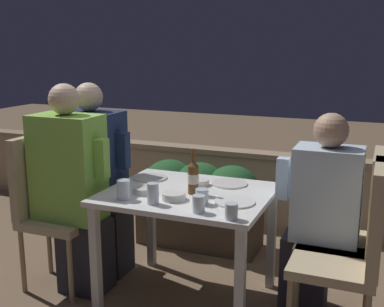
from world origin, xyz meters
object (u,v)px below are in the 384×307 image
Objects in this scene: person_blue_shirt at (319,216)px; chair_left_far at (72,186)px; chair_left_near at (48,197)px; chair_right_near at (357,242)px; person_navy_jumper at (96,179)px; beer_bottle at (193,177)px; person_green_blouse at (73,189)px; chair_right_far at (358,223)px.

chair_left_far is at bearing 179.42° from person_blue_shirt.
chair_left_near is 1.90m from chair_right_near.
beer_bottle is (0.79, -0.18, 0.14)m from person_navy_jumper.
chair_left_near is 0.22m from person_green_blouse.
chair_left_far is 0.22m from person_navy_jumper.
chair_right_far is at bearing -0.51° from chair_left_far.
beer_bottle is (0.97, 0.11, 0.21)m from chair_left_near.
chair_right_near is (1.90, -0.01, 0.00)m from chair_left_near.
person_green_blouse is at bearing -51.84° from chair_left_far.
chair_left_near is 1.00× the size of chair_left_far.
chair_right_near and chair_right_far have the same top height.
person_blue_shirt is at bearing 9.10° from chair_left_near.
person_navy_jumper is 1.10× the size of person_blue_shirt.
beer_bottle is at bearing -10.18° from chair_left_far.
chair_right_far reaches higher than beer_bottle.
chair_right_far is (1.91, -0.02, 0.00)m from chair_left_far.
person_green_blouse is 1.33× the size of chair_left_far.
person_green_blouse reaches higher than chair_right_far.
person_green_blouse reaches higher than chair_right_near.
chair_left_near is 1.00× the size of chair_right_far.
person_navy_jumper reaches higher than chair_right_far.
chair_right_near is at bearing -8.66° from chair_left_far.
chair_left_far is at bearing 169.82° from beer_bottle.
person_green_blouse is 0.37m from chair_left_far.
chair_right_far is (1.68, 0.27, -0.08)m from person_green_blouse.
person_navy_jumper is 0.82m from beer_bottle.
person_green_blouse reaches higher than beer_bottle.
person_navy_jumper reaches higher than chair_left_near.
chair_right_far is at bearing -0.00° from person_blue_shirt.
person_blue_shirt is at bearing 128.90° from chair_right_near.
person_blue_shirt is 0.75m from beer_bottle.
person_blue_shirt reaches higher than chair_right_near.
chair_left_far is 0.76× the size of person_navy_jumper.
chair_right_near is at bearing -51.10° from person_blue_shirt.
person_blue_shirt is at bearing -0.66° from person_navy_jumper.
beer_bottle is at bearing -170.01° from chair_right_far.
chair_right_far is at bearing 8.10° from chair_left_near.
person_green_blouse is at bearing -86.21° from person_navy_jumper.
chair_right_near is 3.72× the size of beer_bottle.
beer_bottle is (-0.93, 0.11, 0.21)m from chair_right_near.
person_blue_shirt is (1.47, 0.27, -0.06)m from person_green_blouse.
person_green_blouse is 0.79m from beer_bottle.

